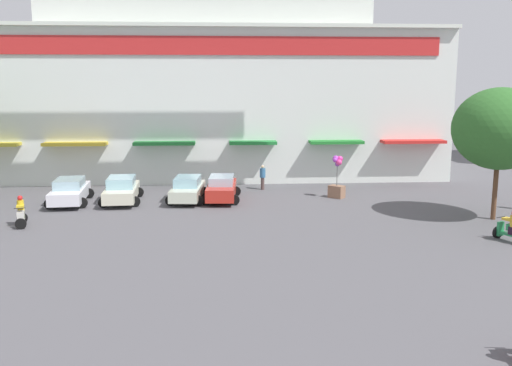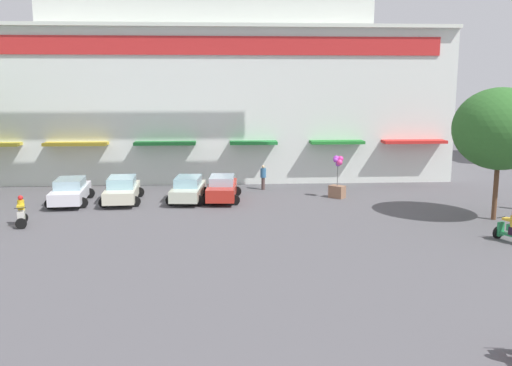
% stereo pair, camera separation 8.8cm
% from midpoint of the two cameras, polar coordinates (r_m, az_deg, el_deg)
% --- Properties ---
extents(ground_plane, '(128.00, 128.00, 0.00)m').
position_cam_midpoint_polar(ground_plane, '(21.87, -5.67, -8.18)').
color(ground_plane, '#545257').
extents(colonial_building, '(34.03, 19.70, 21.60)m').
position_cam_midpoint_polar(colonial_building, '(45.04, -4.78, 13.52)').
color(colonial_building, silver).
rests_on(colonial_building, ground).
extents(plaza_tree_1, '(4.60, 4.74, 6.68)m').
position_cam_midpoint_polar(plaza_tree_1, '(30.35, 23.77, 5.08)').
color(plaza_tree_1, brown).
rests_on(plaza_tree_1, ground).
extents(parked_car_0, '(2.57, 4.60, 1.46)m').
position_cam_midpoint_polar(parked_car_0, '(33.90, -18.37, -0.76)').
color(parked_car_0, silver).
rests_on(parked_car_0, ground).
extents(parked_car_1, '(2.49, 4.51, 1.49)m').
position_cam_midpoint_polar(parked_car_1, '(33.42, -13.45, -0.65)').
color(parked_car_1, beige).
rests_on(parked_car_1, ground).
extents(parked_car_2, '(2.45, 4.34, 1.46)m').
position_cam_midpoint_polar(parked_car_2, '(33.07, -6.87, -0.58)').
color(parked_car_2, beige).
rests_on(parked_car_2, ground).
extents(parked_car_3, '(2.38, 4.33, 1.47)m').
position_cam_midpoint_polar(parked_car_3, '(33.02, -3.42, -0.52)').
color(parked_car_3, red).
rests_on(parked_car_3, ground).
extents(scooter_rider_3, '(0.86, 1.45, 1.50)m').
position_cam_midpoint_polar(scooter_rider_3, '(29.44, -22.77, -2.90)').
color(scooter_rider_3, black).
rests_on(scooter_rider_3, ground).
extents(scooter_rider_6, '(1.06, 1.53, 1.43)m').
position_cam_midpoint_polar(scooter_rider_6, '(26.87, 24.73, -4.29)').
color(scooter_rider_6, black).
rests_on(scooter_rider_6, ground).
extents(pedestrian_1, '(0.48, 0.48, 1.61)m').
position_cam_midpoint_polar(pedestrian_1, '(36.31, 0.81, 0.73)').
color(pedestrian_1, '#513D3A').
rests_on(pedestrian_1, ground).
extents(balloon_vendor_cart, '(1.07, 1.05, 2.58)m').
position_cam_midpoint_polar(balloon_vendor_cart, '(34.04, 8.39, 0.18)').
color(balloon_vendor_cart, '#8C654D').
rests_on(balloon_vendor_cart, ground).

